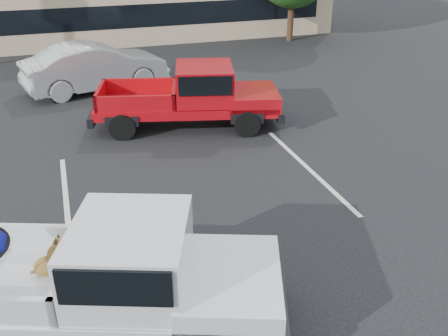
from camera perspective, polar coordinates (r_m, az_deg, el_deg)
The scene contains 6 objects.
ground at distance 10.39m, azimuth -0.30°, elevation -7.02°, with size 90.00×90.00×0.00m, color black.
stripe_left at distance 11.74m, azimuth -17.55°, elevation -4.10°, with size 0.12×5.00×0.01m, color silver.
stripe_right at distance 13.03m, azimuth 9.57°, elevation 0.01°, with size 0.12×5.00×0.01m, color silver.
silver_pickup at distance 7.71m, azimuth -12.24°, elevation -11.61°, with size 6.02×3.81×2.06m.
red_pickup at distance 15.23m, azimuth -2.88°, elevation 8.48°, with size 6.02×3.33×1.88m.
silver_sedan at distance 19.39m, azimuth -14.47°, elevation 11.13°, with size 1.82×5.23×1.72m, color #B9BCC1.
Camera 1 is at (-2.67, -8.23, 5.74)m, focal length 40.00 mm.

